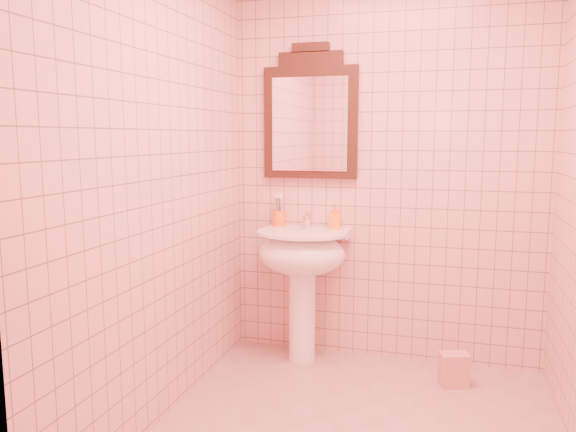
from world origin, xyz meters
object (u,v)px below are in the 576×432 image
(toothbrush_cup, at_px, (279,218))
(towel, at_px, (454,370))
(mirror, at_px, (310,117))
(pedestal_sink, at_px, (302,262))
(soap_dispenser, at_px, (335,217))

(toothbrush_cup, bearing_deg, towel, -13.19)
(mirror, relative_size, toothbrush_cup, 4.50)
(mirror, relative_size, towel, 4.38)
(toothbrush_cup, height_order, towel, toothbrush_cup)
(pedestal_sink, bearing_deg, toothbrush_cup, 142.07)
(toothbrush_cup, bearing_deg, mirror, 12.09)
(mirror, xyz_separation_m, towel, (0.96, -0.32, -1.49))
(toothbrush_cup, bearing_deg, soap_dispenser, -1.74)
(soap_dispenser, bearing_deg, toothbrush_cup, 170.59)
(toothbrush_cup, height_order, soap_dispenser, toothbrush_cup)
(toothbrush_cup, xyz_separation_m, towel, (1.16, -0.27, -0.82))
(pedestal_sink, xyz_separation_m, toothbrush_cup, (-0.20, 0.16, 0.26))
(pedestal_sink, relative_size, towel, 4.35)
(pedestal_sink, distance_m, toothbrush_cup, 0.36)
(towel, bearing_deg, soap_dispenser, 161.50)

